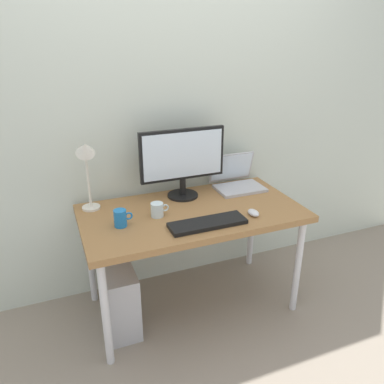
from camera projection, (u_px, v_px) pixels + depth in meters
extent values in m
plane|color=gray|center=(192.00, 303.00, 2.59)|extent=(6.00, 6.00, 0.00)
cube|color=silver|center=(168.00, 100.00, 2.43)|extent=(4.40, 0.04, 2.60)
cube|color=olive|center=(192.00, 213.00, 2.32)|extent=(1.33, 0.70, 0.04)
cylinder|color=silver|center=(106.00, 315.00, 2.00)|extent=(0.04, 0.04, 0.66)
cylinder|color=silver|center=(298.00, 266.00, 2.41)|extent=(0.04, 0.04, 0.66)
cylinder|color=silver|center=(90.00, 258.00, 2.50)|extent=(0.04, 0.04, 0.66)
cylinder|color=silver|center=(251.00, 226.00, 2.91)|extent=(0.04, 0.04, 0.66)
cylinder|color=black|center=(183.00, 195.00, 2.51)|extent=(0.20, 0.20, 0.01)
cylinder|color=black|center=(183.00, 186.00, 2.48)|extent=(0.04, 0.04, 0.11)
cube|color=black|center=(182.00, 154.00, 2.40)|extent=(0.56, 0.03, 0.33)
cube|color=white|center=(183.00, 155.00, 2.38)|extent=(0.52, 0.01, 0.29)
cube|color=#B2B2B7|center=(240.00, 188.00, 2.61)|extent=(0.32, 0.22, 0.02)
cube|color=#B2B2B7|center=(231.00, 167.00, 2.68)|extent=(0.32, 0.06, 0.21)
cube|color=white|center=(232.00, 167.00, 2.67)|extent=(0.30, 0.05, 0.18)
cylinder|color=silver|center=(91.00, 207.00, 2.33)|extent=(0.11, 0.11, 0.01)
cylinder|color=silver|center=(88.00, 180.00, 2.26)|extent=(0.02, 0.02, 0.35)
cone|color=silver|center=(85.00, 148.00, 2.15)|extent=(0.11, 0.14, 0.13)
cube|color=black|center=(208.00, 223.00, 2.13)|extent=(0.44, 0.14, 0.02)
ellipsoid|color=silver|center=(253.00, 213.00, 2.24)|extent=(0.06, 0.09, 0.03)
cylinder|color=#1E72BF|center=(120.00, 218.00, 2.11)|extent=(0.07, 0.07, 0.10)
torus|color=#1E72BF|center=(129.00, 216.00, 2.12)|extent=(0.05, 0.01, 0.05)
cylinder|color=silver|center=(157.00, 210.00, 2.22)|extent=(0.07, 0.07, 0.08)
torus|color=silver|center=(165.00, 208.00, 2.24)|extent=(0.05, 0.01, 0.05)
cube|color=#B2B2B7|center=(120.00, 298.00, 2.31)|extent=(0.18, 0.36, 0.42)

